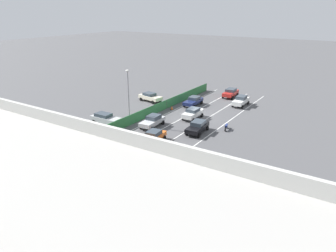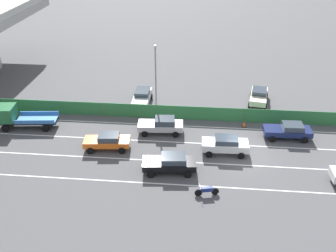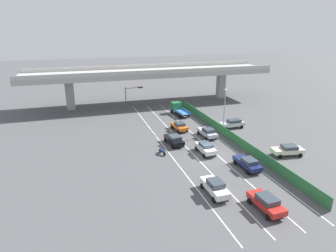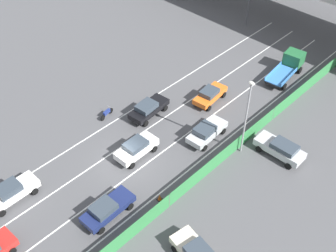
{
  "view_description": "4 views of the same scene",
  "coord_description": "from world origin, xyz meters",
  "px_view_note": "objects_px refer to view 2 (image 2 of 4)",
  "views": [
    {
      "loc": [
        -21.91,
        42.72,
        16.08
      ],
      "look_at": [
        -0.86,
        10.23,
        1.71
      ],
      "focal_mm": 33.78,
      "sensor_mm": 36.0,
      "label": 1
    },
    {
      "loc": [
        -29.88,
        3.99,
        19.49
      ],
      "look_at": [
        1.98,
        6.96,
        1.6
      ],
      "focal_mm": 40.55,
      "sensor_mm": 36.0,
      "label": 2
    },
    {
      "loc": [
        -17.39,
        -35.91,
        18.24
      ],
      "look_at": [
        -2.65,
        11.29,
        1.48
      ],
      "focal_mm": 31.53,
      "sensor_mm": 36.0,
      "label": 3
    },
    {
      "loc": [
        21.6,
        -16.47,
        28.76
      ],
      "look_at": [
        0.7,
        5.2,
        1.57
      ],
      "focal_mm": 45.33,
      "sensor_mm": 36.0,
      "label": 4
    }
  ],
  "objects_px": {
    "flatbed_truck_blue": "(17,116)",
    "parked_sedan_cream": "(259,95)",
    "car_sedan_black": "(170,163)",
    "car_sedan_white": "(225,144)",
    "car_taxi_orange": "(107,141)",
    "motorcycle": "(207,191)",
    "car_sedan_navy": "(288,130)",
    "street_lamp": "(156,75)",
    "traffic_cone": "(244,124)",
    "car_sedan_silver": "(162,125)",
    "parked_wagon_silver": "(142,97)"
  },
  "relations": [
    {
      "from": "flatbed_truck_blue",
      "to": "parked_sedan_cream",
      "type": "height_order",
      "value": "flatbed_truck_blue"
    },
    {
      "from": "car_sedan_black",
      "to": "car_sedan_white",
      "type": "bearing_deg",
      "value": -54.92
    },
    {
      "from": "car_taxi_orange",
      "to": "car_sedan_black",
      "type": "relative_size",
      "value": 0.94
    },
    {
      "from": "parked_sedan_cream",
      "to": "car_taxi_orange",
      "type": "bearing_deg",
      "value": 127.12
    },
    {
      "from": "flatbed_truck_blue",
      "to": "motorcycle",
      "type": "xyz_separation_m",
      "value": [
        -9.31,
        -19.69,
        -0.78
      ]
    },
    {
      "from": "car_sedan_navy",
      "to": "car_taxi_orange",
      "type": "bearing_deg",
      "value": 101.83
    },
    {
      "from": "car_sedan_navy",
      "to": "street_lamp",
      "type": "height_order",
      "value": "street_lamp"
    },
    {
      "from": "parked_sedan_cream",
      "to": "car_sedan_navy",
      "type": "bearing_deg",
      "value": -166.12
    },
    {
      "from": "parked_sedan_cream",
      "to": "traffic_cone",
      "type": "height_order",
      "value": "parked_sedan_cream"
    },
    {
      "from": "motorcycle",
      "to": "parked_sedan_cream",
      "type": "height_order",
      "value": "parked_sedan_cream"
    },
    {
      "from": "car_sedan_navy",
      "to": "street_lamp",
      "type": "distance_m",
      "value": 14.53
    },
    {
      "from": "motorcycle",
      "to": "traffic_cone",
      "type": "xyz_separation_m",
      "value": [
        11.57,
        -3.88,
        -0.16
      ]
    },
    {
      "from": "flatbed_truck_blue",
      "to": "street_lamp",
      "type": "height_order",
      "value": "street_lamp"
    },
    {
      "from": "traffic_cone",
      "to": "car_sedan_black",
      "type": "bearing_deg",
      "value": 140.82
    },
    {
      "from": "car_sedan_black",
      "to": "parked_sedan_cream",
      "type": "relative_size",
      "value": 0.98
    },
    {
      "from": "car_sedan_black",
      "to": "traffic_cone",
      "type": "relative_size",
      "value": 7.37
    },
    {
      "from": "parked_sedan_cream",
      "to": "flatbed_truck_blue",
      "type": "bearing_deg",
      "value": 107.97
    },
    {
      "from": "car_sedan_silver",
      "to": "parked_wagon_silver",
      "type": "xyz_separation_m",
      "value": [
        6.45,
        2.98,
        0.03
      ]
    },
    {
      "from": "car_sedan_navy",
      "to": "flatbed_truck_blue",
      "type": "relative_size",
      "value": 0.75
    },
    {
      "from": "street_lamp",
      "to": "car_sedan_black",
      "type": "bearing_deg",
      "value": -166.43
    },
    {
      "from": "car_sedan_black",
      "to": "car_sedan_navy",
      "type": "height_order",
      "value": "car_sedan_black"
    },
    {
      "from": "parked_sedan_cream",
      "to": "parked_wagon_silver",
      "type": "xyz_separation_m",
      "value": [
        -1.68,
        13.61,
        0.03
      ]
    },
    {
      "from": "car_sedan_white",
      "to": "flatbed_truck_blue",
      "type": "height_order",
      "value": "flatbed_truck_blue"
    },
    {
      "from": "car_sedan_black",
      "to": "street_lamp",
      "type": "distance_m",
      "value": 11.09
    },
    {
      "from": "motorcycle",
      "to": "street_lamp",
      "type": "bearing_deg",
      "value": 23.24
    },
    {
      "from": "motorcycle",
      "to": "traffic_cone",
      "type": "bearing_deg",
      "value": -18.55
    },
    {
      "from": "car_taxi_orange",
      "to": "motorcycle",
      "type": "xyz_separation_m",
      "value": [
        -6.0,
        -9.38,
        -0.4
      ]
    },
    {
      "from": "flatbed_truck_blue",
      "to": "parked_sedan_cream",
      "type": "distance_m",
      "value": 27.02
    },
    {
      "from": "street_lamp",
      "to": "traffic_cone",
      "type": "height_order",
      "value": "street_lamp"
    },
    {
      "from": "car_sedan_black",
      "to": "car_taxi_orange",
      "type": "bearing_deg",
      "value": 63.77
    },
    {
      "from": "car_taxi_orange",
      "to": "car_sedan_black",
      "type": "distance_m",
      "value": 6.94
    },
    {
      "from": "motorcycle",
      "to": "car_sedan_black",
      "type": "bearing_deg",
      "value": 47.08
    },
    {
      "from": "flatbed_truck_blue",
      "to": "car_sedan_navy",
      "type": "bearing_deg",
      "value": -89.32
    },
    {
      "from": "motorcycle",
      "to": "parked_sedan_cream",
      "type": "relative_size",
      "value": 0.4
    },
    {
      "from": "car_sedan_silver",
      "to": "car_sedan_black",
      "type": "xyz_separation_m",
      "value": [
        -6.57,
        -1.47,
        -0.01
      ]
    },
    {
      "from": "car_sedan_silver",
      "to": "car_sedan_navy",
      "type": "height_order",
      "value": "car_sedan_silver"
    },
    {
      "from": "car_sedan_navy",
      "to": "flatbed_truck_blue",
      "type": "distance_m",
      "value": 27.68
    },
    {
      "from": "car_sedan_silver",
      "to": "parked_sedan_cream",
      "type": "xyz_separation_m",
      "value": [
        8.13,
        -10.63,
        -0.0
      ]
    },
    {
      "from": "flatbed_truck_blue",
      "to": "parked_wagon_silver",
      "type": "relative_size",
      "value": 1.32
    },
    {
      "from": "car_sedan_silver",
      "to": "car_taxi_orange",
      "type": "relative_size",
      "value": 1.05
    },
    {
      "from": "car_sedan_black",
      "to": "parked_sedan_cream",
      "type": "xyz_separation_m",
      "value": [
        14.71,
        -9.16,
        0.01
      ]
    },
    {
      "from": "car_taxi_orange",
      "to": "parked_wagon_silver",
      "type": "height_order",
      "value": "parked_wagon_silver"
    },
    {
      "from": "car_sedan_white",
      "to": "motorcycle",
      "type": "bearing_deg",
      "value": 165.37
    },
    {
      "from": "flatbed_truck_blue",
      "to": "car_taxi_orange",
      "type": "bearing_deg",
      "value": -107.77
    },
    {
      "from": "car_sedan_navy",
      "to": "traffic_cone",
      "type": "xyz_separation_m",
      "value": [
        1.93,
        4.1,
        -0.57
      ]
    },
    {
      "from": "parked_wagon_silver",
      "to": "car_taxi_orange",
      "type": "bearing_deg",
      "value": 169.92
    },
    {
      "from": "car_sedan_black",
      "to": "parked_wagon_silver",
      "type": "xyz_separation_m",
      "value": [
        13.02,
        4.45,
        0.04
      ]
    },
    {
      "from": "flatbed_truck_blue",
      "to": "parked_sedan_cream",
      "type": "xyz_separation_m",
      "value": [
        8.33,
        -25.7,
        -0.34
      ]
    },
    {
      "from": "car_sedan_silver",
      "to": "flatbed_truck_blue",
      "type": "height_order",
      "value": "flatbed_truck_blue"
    },
    {
      "from": "car_sedan_black",
      "to": "motorcycle",
      "type": "relative_size",
      "value": 2.45
    }
  ]
}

